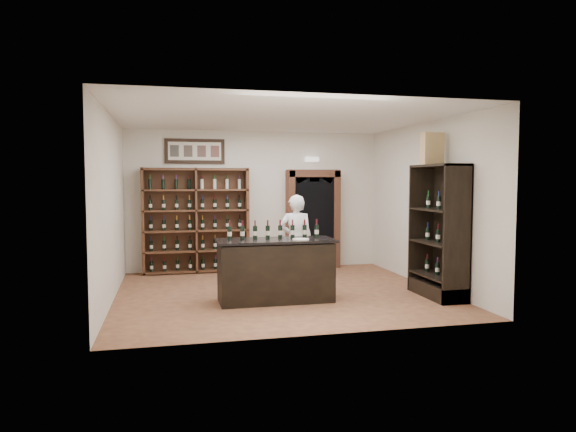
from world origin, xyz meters
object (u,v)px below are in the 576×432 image
object	(u,v)px
tasting_counter	(276,271)
counter_bottle_0	(230,233)
wine_shelf	(196,220)
shopkeeper	(296,240)
wine_crate	(432,149)
side_cabinet	(440,252)

from	to	relation	value
tasting_counter	counter_bottle_0	distance (m)	0.95
wine_shelf	counter_bottle_0	world-z (taller)	wine_shelf
wine_shelf	shopkeeper	size ratio (longest dim) A/B	1.31
shopkeeper	wine_crate	distance (m)	2.89
side_cabinet	wine_crate	distance (m)	1.72
wine_shelf	side_cabinet	xyz separation A→B (m)	(3.82, -3.23, -0.35)
counter_bottle_0	wine_crate	bearing A→B (deg)	-4.13
tasting_counter	wine_crate	world-z (taller)	wine_crate
tasting_counter	wine_shelf	bearing A→B (deg)	110.56
counter_bottle_0	side_cabinet	bearing A→B (deg)	-7.05
counter_bottle_0	shopkeeper	xyz separation A→B (m)	(1.34, 1.01, -0.27)
shopkeeper	side_cabinet	bearing A→B (deg)	161.65
wine_shelf	side_cabinet	distance (m)	5.02
shopkeeper	wine_crate	xyz separation A→B (m)	(2.03, -1.25, 1.63)
side_cabinet	tasting_counter	bearing A→B (deg)	173.72
counter_bottle_0	shopkeeper	world-z (taller)	shopkeeper
side_cabinet	wine_crate	bearing A→B (deg)	111.87
tasting_counter	counter_bottle_0	xyz separation A→B (m)	(-0.72, 0.13, 0.61)
wine_crate	side_cabinet	bearing A→B (deg)	-73.56
counter_bottle_0	shopkeeper	distance (m)	1.70
tasting_counter	counter_bottle_0	world-z (taller)	counter_bottle_0
tasting_counter	shopkeeper	distance (m)	1.33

